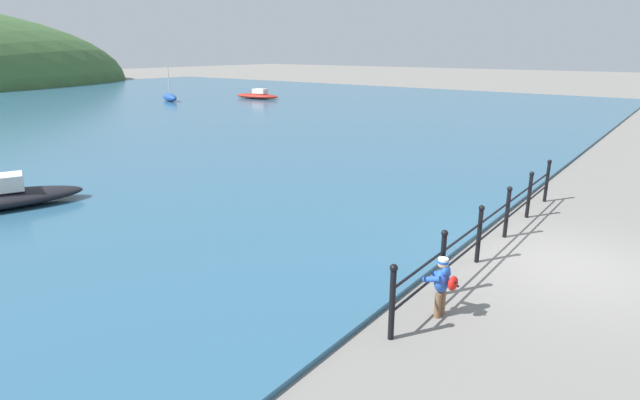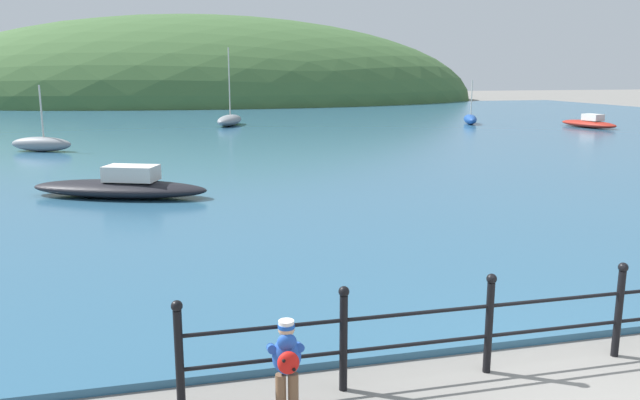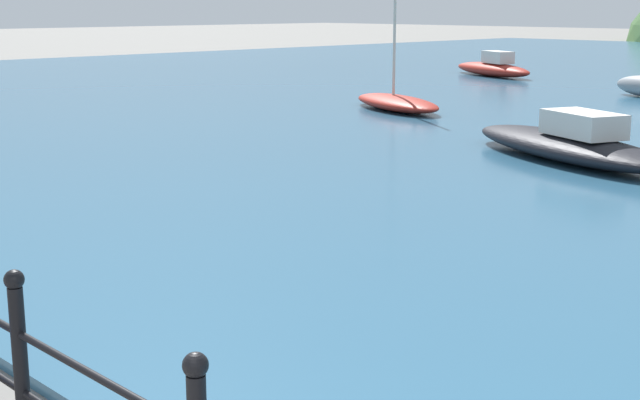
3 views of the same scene
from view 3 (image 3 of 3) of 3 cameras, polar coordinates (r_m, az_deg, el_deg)
name	(u,v)px [view 3 (image 3 of 3)]	position (r m, az deg, el deg)	size (l,w,h in m)	color
boat_blue_hull	(570,144)	(15.85, 15.69, 3.47)	(5.12, 3.16, 0.87)	black
boat_far_left	(493,68)	(34.37, 11.00, 8.30)	(4.77, 2.92, 0.94)	maroon
boat_nearest_quay	(397,102)	(22.79, 4.93, 6.28)	(3.92, 2.56, 4.46)	maroon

